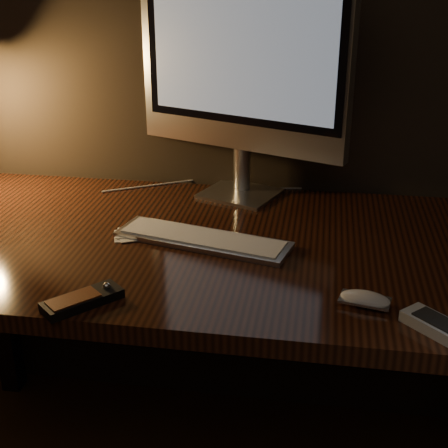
% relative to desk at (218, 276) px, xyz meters
% --- Properties ---
extents(desk, '(1.60, 0.75, 0.75)m').
position_rel_desk_xyz_m(desk, '(0.00, 0.00, 0.00)').
color(desk, '#36180C').
rests_on(desk, ground).
extents(monitor, '(0.56, 0.24, 0.61)m').
position_rel_desk_xyz_m(monitor, '(0.02, 0.23, 0.49)').
color(monitor, silver).
rests_on(monitor, desk).
extents(keyboard, '(0.42, 0.20, 0.02)m').
position_rel_desk_xyz_m(keyboard, '(-0.02, -0.08, 0.14)').
color(keyboard, silver).
rests_on(keyboard, desk).
extents(mouse, '(0.10, 0.07, 0.02)m').
position_rel_desk_xyz_m(mouse, '(0.33, -0.30, 0.14)').
color(mouse, white).
rests_on(mouse, desk).
extents(media_remote, '(0.14, 0.15, 0.03)m').
position_rel_desk_xyz_m(media_remote, '(-0.19, -0.39, 0.14)').
color(media_remote, black).
rests_on(media_remote, desk).
extents(papers, '(0.12, 0.10, 0.01)m').
position_rel_desk_xyz_m(papers, '(-0.18, -0.07, 0.13)').
color(papers, white).
rests_on(papers, desk).
extents(cable, '(0.53, 0.18, 0.00)m').
position_rel_desk_xyz_m(cable, '(-0.09, 0.26, 0.13)').
color(cable, white).
rests_on(cable, desk).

